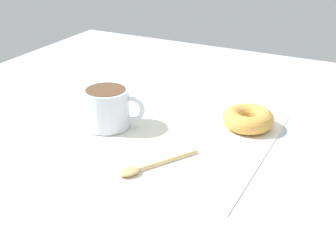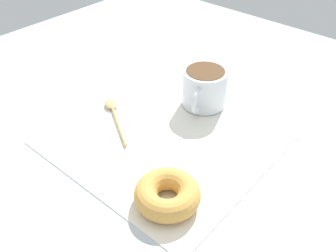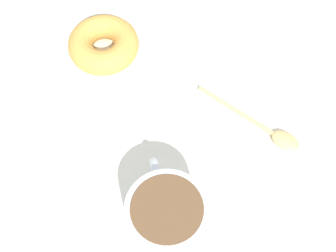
# 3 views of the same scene
# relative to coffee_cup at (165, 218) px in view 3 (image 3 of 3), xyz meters

# --- Properties ---
(ground_plane) EXTENTS (1.20, 1.20, 0.02)m
(ground_plane) POSITION_rel_coffee_cup_xyz_m (0.00, 0.13, -0.05)
(ground_plane) COLOR #B2BCC6
(napkin) EXTENTS (0.36, 0.36, 0.00)m
(napkin) POSITION_rel_coffee_cup_xyz_m (-0.01, 0.12, -0.04)
(napkin) COLOR white
(napkin) RESTS_ON ground_plane
(coffee_cup) EXTENTS (0.08, 0.11, 0.07)m
(coffee_cup) POSITION_rel_coffee_cup_xyz_m (0.00, 0.00, 0.00)
(coffee_cup) COLOR silver
(coffee_cup) RESTS_ON napkin
(donut) EXTENTS (0.10, 0.10, 0.03)m
(donut) POSITION_rel_coffee_cup_xyz_m (-0.11, 0.23, -0.02)
(donut) COLOR gold
(donut) RESTS_ON napkin
(spoon) EXTENTS (0.13, 0.09, 0.01)m
(spoon) POSITION_rel_coffee_cup_xyz_m (0.11, 0.14, -0.03)
(spoon) COLOR #D8B772
(spoon) RESTS_ON napkin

